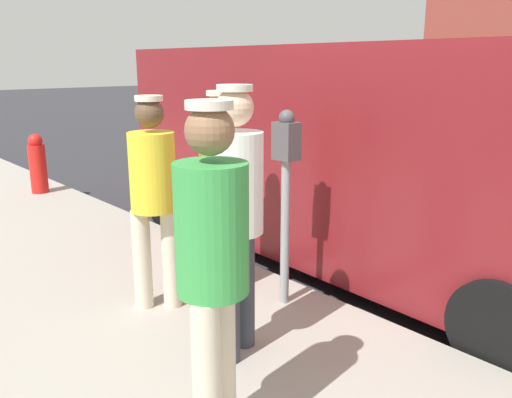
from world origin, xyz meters
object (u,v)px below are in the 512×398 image
at_px(pedestrian_in_yellow, 153,191).
at_px(fire_hydrant, 38,164).
at_px(pedestrian_in_orange, 220,179).
at_px(parked_van, 355,149).
at_px(pedestrian_in_green, 212,260).
at_px(pedestrian_in_white, 236,207).
at_px(parking_meter_near, 286,175).

height_order(pedestrian_in_yellow, fire_hydrant, pedestrian_in_yellow).
xyz_separation_m(pedestrian_in_orange, parked_van, (-1.66, 0.07, 0.07)).
height_order(pedestrian_in_green, pedestrian_in_white, pedestrian_in_white).
height_order(pedestrian_in_white, pedestrian_in_yellow, pedestrian_in_white).
xyz_separation_m(pedestrian_in_green, fire_hydrant, (-1.28, -5.90, -0.56)).
distance_m(pedestrian_in_green, pedestrian_in_white, 0.85).
distance_m(pedestrian_in_orange, pedestrian_in_white, 1.10).
xyz_separation_m(pedestrian_in_white, pedestrian_in_yellow, (0.02, -0.93, -0.07)).
bearing_deg(parked_van, pedestrian_in_orange, -2.37).
bearing_deg(parked_van, pedestrian_in_green, 26.45).
height_order(pedestrian_in_green, pedestrian_in_orange, pedestrian_in_green).
bearing_deg(pedestrian_in_white, pedestrian_in_orange, -122.92).
relative_size(pedestrian_in_yellow, parked_van, 0.31).
xyz_separation_m(parking_meter_near, pedestrian_in_white, (0.76, 0.33, -0.04)).
distance_m(pedestrian_in_orange, pedestrian_in_yellow, 0.62).
bearing_deg(pedestrian_in_white, pedestrian_in_yellow, -88.55).
distance_m(parking_meter_near, parked_van, 1.59).
distance_m(pedestrian_in_white, parked_van, 2.41).
distance_m(pedestrian_in_green, parked_van, 3.21).
xyz_separation_m(parking_meter_near, parked_van, (-1.50, -0.52, -0.03)).
bearing_deg(pedestrian_in_white, fire_hydrant, -97.07).
xyz_separation_m(pedestrian_in_yellow, parked_van, (-2.28, 0.08, 0.08)).
relative_size(pedestrian_in_green, fire_hydrant, 1.98).
bearing_deg(parking_meter_near, pedestrian_in_yellow, -37.61).
relative_size(pedestrian_in_orange, fire_hydrant, 1.91).
height_order(parking_meter_near, fire_hydrant, parking_meter_near).
height_order(pedestrian_in_green, pedestrian_in_yellow, pedestrian_in_green).
bearing_deg(fire_hydrant, pedestrian_in_yellow, 81.14).
relative_size(pedestrian_in_white, fire_hydrant, 2.01).
xyz_separation_m(parked_van, fire_hydrant, (1.60, -4.47, -0.59)).
distance_m(pedestrian_in_white, pedestrian_in_yellow, 0.94).
relative_size(parking_meter_near, pedestrian_in_orange, 0.93).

